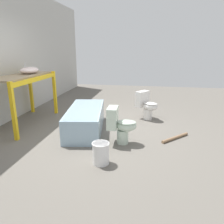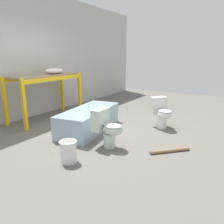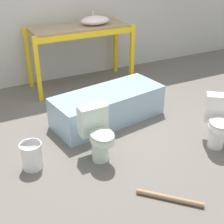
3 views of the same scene
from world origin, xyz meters
name	(u,v)px [view 2 (image 2 of 3)]	position (x,y,z in m)	size (l,w,h in m)	color
ground_plane	(89,133)	(0.00, 0.00, 0.00)	(12.00, 12.00, 0.00)	#666059
warehouse_wall_rear	(18,54)	(0.00, 2.10, 1.60)	(10.80, 0.08, 3.20)	beige
shelving_rack	(45,82)	(0.30, 1.58, 0.93)	(1.87, 0.75, 1.12)	yellow
sink_basin	(54,71)	(0.59, 1.54, 1.19)	(0.54, 0.37, 0.24)	silver
bathtub_main	(89,118)	(0.13, 0.09, 0.27)	(1.78, 0.94, 0.47)	#99B7CC
toilet_near	(161,112)	(1.12, -1.16, 0.36)	(0.57, 0.61, 0.67)	white
toilet_far	(107,127)	(-0.41, -0.72, 0.36)	(0.36, 0.53, 0.67)	silver
bucket_white	(68,151)	(-1.20, -0.54, 0.18)	(0.26, 0.26, 0.34)	white
loose_pipe	(170,151)	(-0.05, -1.74, 0.03)	(0.55, 0.54, 0.06)	#8C6B4C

